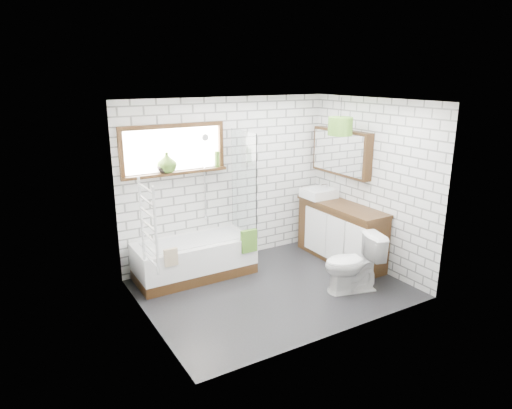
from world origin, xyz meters
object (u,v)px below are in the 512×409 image
pendant (340,126)px  basin (319,193)px  vanity (341,232)px  bathtub (195,258)px  toilet (353,263)px

pendant → basin: bearing=79.9°
basin → vanity: bearing=-83.2°
vanity → bathtub: bearing=164.2°
bathtub → basin: (2.13, -0.12, 0.71)m
basin → pendant: (-0.10, -0.54, 1.12)m
toilet → bathtub: bearing=-117.9°
basin → toilet: basin is taller
toilet → vanity: bearing=163.1°
pendant → toilet: bearing=-115.2°
vanity → basin: bearing=96.8°
vanity → toilet: 1.06m
vanity → pendant: (-0.16, -0.04, 1.64)m
vanity → toilet: bearing=-121.9°
toilet → pendant: (0.40, 0.85, 1.71)m
bathtub → vanity: vanity is taller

